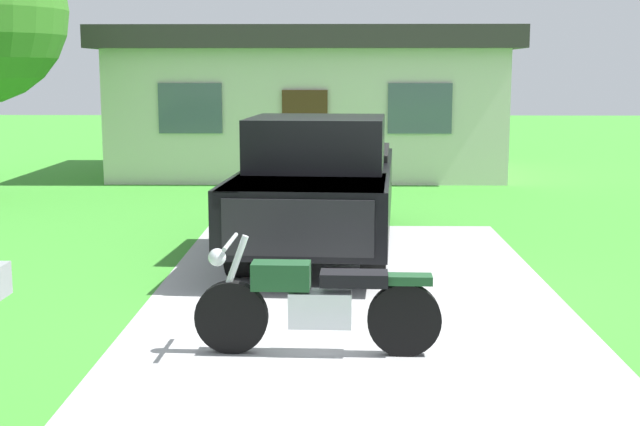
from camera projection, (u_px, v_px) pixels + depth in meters
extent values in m
plane|color=#3A8C2D|center=(354.00, 288.00, 10.30)|extent=(80.00, 80.00, 0.00)
cube|color=#9F9F9F|center=(354.00, 287.00, 10.30)|extent=(4.62, 8.25, 0.01)
cylinder|color=black|center=(232.00, 317.00, 7.88)|extent=(0.66, 0.14, 0.66)
cylinder|color=black|center=(404.00, 320.00, 7.80)|extent=(0.66, 0.14, 0.66)
cube|color=silver|center=(320.00, 309.00, 7.83)|extent=(0.57, 0.28, 0.32)
cube|color=#194723|center=(281.00, 275.00, 7.80)|extent=(0.53, 0.28, 0.24)
cube|color=black|center=(354.00, 279.00, 7.77)|extent=(0.61, 0.30, 0.12)
cube|color=#194723|center=(405.00, 279.00, 7.74)|extent=(0.49, 0.22, 0.08)
cylinder|color=silver|center=(231.00, 277.00, 7.82)|extent=(0.33, 0.07, 0.77)
cylinder|color=silver|center=(230.00, 242.00, 7.77)|extent=(0.06, 0.70, 0.04)
sphere|color=silver|center=(217.00, 257.00, 7.80)|extent=(0.16, 0.16, 0.16)
cylinder|color=black|center=(374.00, 245.00, 10.67)|extent=(0.36, 0.86, 0.84)
cylinder|color=black|center=(241.00, 243.00, 10.81)|extent=(0.36, 0.86, 0.84)
cylinder|color=black|center=(380.00, 203.00, 14.11)|extent=(0.36, 0.86, 0.84)
cylinder|color=black|center=(279.00, 201.00, 14.25)|extent=(0.36, 0.86, 0.84)
cube|color=black|center=(320.00, 193.00, 12.45)|extent=(2.38, 5.73, 0.80)
cube|color=black|center=(306.00, 190.00, 10.58)|extent=(2.03, 2.03, 0.20)
cube|color=black|center=(317.00, 143.00, 11.94)|extent=(1.93, 2.02, 0.70)
cube|color=#3F4C56|center=(312.00, 156.00, 11.17)|extent=(1.71, 0.28, 0.60)
cube|color=black|center=(328.00, 164.00, 13.93)|extent=(2.06, 2.53, 0.50)
cube|color=black|center=(298.00, 228.00, 9.72)|extent=(1.70, 0.22, 0.64)
cube|color=beige|center=(308.00, 112.00, 21.73)|extent=(9.00, 5.00, 3.00)
cube|color=#383333|center=(308.00, 40.00, 21.45)|extent=(9.60, 5.60, 0.50)
cube|color=#4C2D19|center=(305.00, 138.00, 19.30)|extent=(1.00, 0.08, 2.10)
cube|color=#4C5966|center=(190.00, 108.00, 19.25)|extent=(1.40, 0.06, 1.10)
cube|color=#4C5966|center=(420.00, 108.00, 19.15)|extent=(1.40, 0.06, 1.10)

